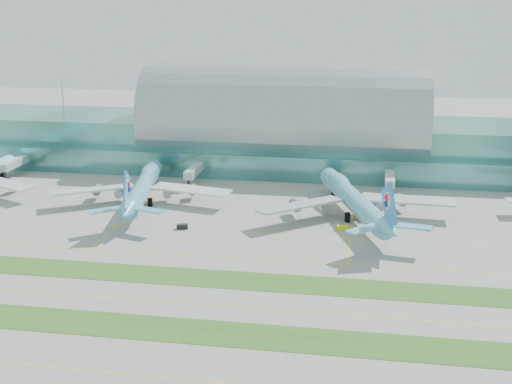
# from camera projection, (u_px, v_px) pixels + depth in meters

# --- Properties ---
(ground) EXTENTS (700.00, 700.00, 0.00)m
(ground) POSITION_uv_depth(u_px,v_px,m) (221.00, 282.00, 184.71)
(ground) COLOR gray
(ground) RESTS_ON ground
(terminal) EXTENTS (340.00, 69.10, 36.00)m
(terminal) POSITION_uv_depth(u_px,v_px,m) (285.00, 134.00, 302.99)
(terminal) COLOR #3D7A75
(terminal) RESTS_ON ground
(grass_strip_near) EXTENTS (420.00, 12.00, 0.08)m
(grass_strip_near) POSITION_uv_depth(u_px,v_px,m) (194.00, 331.00, 158.14)
(grass_strip_near) COLOR #2D591E
(grass_strip_near) RESTS_ON ground
(grass_strip_far) EXTENTS (420.00, 12.00, 0.08)m
(grass_strip_far) POSITION_uv_depth(u_px,v_px,m) (222.00, 279.00, 186.59)
(grass_strip_far) COLOR #2D591E
(grass_strip_far) RESTS_ON ground
(taxiline_a) EXTENTS (420.00, 0.35, 0.01)m
(taxiline_a) POSITION_uv_depth(u_px,v_px,m) (168.00, 378.00, 139.17)
(taxiline_a) COLOR yellow
(taxiline_a) RESTS_ON ground
(taxiline_b) EXTENTS (420.00, 0.35, 0.01)m
(taxiline_b) POSITION_uv_depth(u_px,v_px,m) (208.00, 305.00, 171.43)
(taxiline_b) COLOR yellow
(taxiline_b) RESTS_ON ground
(taxiline_c) EXTENTS (420.00, 0.35, 0.01)m
(taxiline_c) POSITION_uv_depth(u_px,v_px,m) (234.00, 258.00, 201.78)
(taxiline_c) COLOR yellow
(taxiline_c) RESTS_ON ground
(taxiline_d) EXTENTS (420.00, 0.35, 0.01)m
(taxiline_d) POSITION_uv_depth(u_px,v_px,m) (248.00, 233.00, 222.65)
(taxiline_d) COLOR yellow
(taxiline_d) RESTS_ON ground
(airliner_b) EXTENTS (62.98, 72.25, 19.96)m
(airliner_b) POSITION_uv_depth(u_px,v_px,m) (143.00, 186.00, 252.43)
(airliner_b) COLOR #59A9C5
(airliner_b) RESTS_ON ground
(airliner_c) EXTENTS (64.63, 75.14, 21.33)m
(airliner_c) POSITION_uv_depth(u_px,v_px,m) (353.00, 198.00, 235.99)
(airliner_c) COLOR #5DB3CE
(airliner_c) RESTS_ON ground
(gse_c) EXTENTS (3.19, 1.82, 1.34)m
(gse_c) POSITION_uv_depth(u_px,v_px,m) (127.00, 213.00, 239.57)
(gse_c) COLOR black
(gse_c) RESTS_ON ground
(gse_d) EXTENTS (3.93, 2.68, 1.53)m
(gse_d) POSITION_uv_depth(u_px,v_px,m) (182.00, 226.00, 225.98)
(gse_d) COLOR black
(gse_d) RESTS_ON ground
(gse_e) EXTENTS (3.89, 1.92, 1.63)m
(gse_e) POSITION_uv_depth(u_px,v_px,m) (343.00, 228.00, 224.36)
(gse_e) COLOR #CEC30C
(gse_e) RESTS_ON ground
(gse_f) EXTENTS (3.50, 2.64, 1.51)m
(gse_f) POSITION_uv_depth(u_px,v_px,m) (428.00, 227.00, 225.77)
(gse_f) COLOR black
(gse_f) RESTS_ON ground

